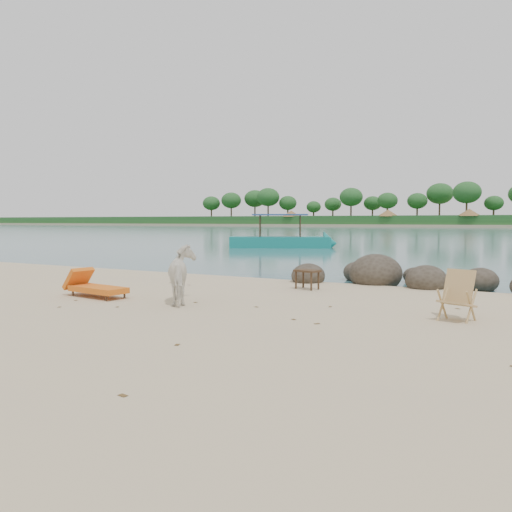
{
  "coord_description": "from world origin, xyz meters",
  "views": [
    {
      "loc": [
        4.44,
        -6.95,
        1.72
      ],
      "look_at": [
        -0.4,
        2.0,
        1.0
      ],
      "focal_mm": 35.0,
      "sensor_mm": 36.0,
      "label": 1
    }
  ],
  "objects": [
    {
      "name": "lounge_chair",
      "position": [
        -3.84,
        1.02,
        0.27
      ],
      "size": [
        1.83,
        0.82,
        0.53
      ],
      "primitive_type": null,
      "rotation": [
        0.0,
        0.0,
        -0.12
      ],
      "color": "orange",
      "rests_on": "ground"
    },
    {
      "name": "side_table",
      "position": [
        -0.26,
        4.4,
        0.24
      ],
      "size": [
        0.68,
        0.53,
        0.48
      ],
      "primitive_type": null,
      "rotation": [
        0.0,
        0.0,
        -0.28
      ],
      "color": "#352515",
      "rests_on": "ground"
    },
    {
      "name": "far_shore",
      "position": [
        0.0,
        170.0,
        0.0
      ],
      "size": [
        420.0,
        90.0,
        1.4
      ],
      "primitive_type": "cube",
      "color": "tan",
      "rests_on": "ground"
    },
    {
      "name": "dead_leaves",
      "position": [
        -0.84,
        0.55,
        0.01
      ],
      "size": [
        8.53,
        7.34,
        0.0
      ],
      "color": "brown",
      "rests_on": "ground"
    },
    {
      "name": "far_scenery",
      "position": [
        0.03,
        136.7,
        3.14
      ],
      "size": [
        420.0,
        18.0,
        9.5
      ],
      "color": "#1E4C1E",
      "rests_on": "ground"
    },
    {
      "name": "cow",
      "position": [
        -1.71,
        1.31,
        0.6
      ],
      "size": [
        1.41,
        1.49,
        1.19
      ],
      "primitive_type": "imported",
      "rotation": [
        0.0,
        0.0,
        3.85
      ],
      "color": "white",
      "rests_on": "ground"
    },
    {
      "name": "deck_chair",
      "position": [
        3.46,
        2.0,
        0.43
      ],
      "size": [
        0.7,
        0.74,
        0.85
      ],
      "primitive_type": null,
      "rotation": [
        0.0,
        0.0,
        -0.31
      ],
      "color": "tan",
      "rests_on": "ground"
    },
    {
      "name": "boulders",
      "position": [
        1.43,
        6.56,
        0.2
      ],
      "size": [
        6.29,
        2.76,
        1.07
      ],
      "rotation": [
        0.0,
        0.0,
        -0.08
      ],
      "color": "#322A21",
      "rests_on": "ground"
    },
    {
      "name": "water",
      "position": [
        0.0,
        90.0,
        0.0
      ],
      "size": [
        400.0,
        400.0,
        0.0
      ],
      "primitive_type": "plane",
      "color": "#325F65",
      "rests_on": "ground"
    },
    {
      "name": "boat_near",
      "position": [
        -9.71,
        22.5,
        1.77
      ],
      "size": [
        7.33,
        4.58,
        3.55
      ],
      "primitive_type": null,
      "rotation": [
        0.0,
        0.0,
        0.44
      ],
      "color": "#117873",
      "rests_on": "water"
    }
  ]
}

